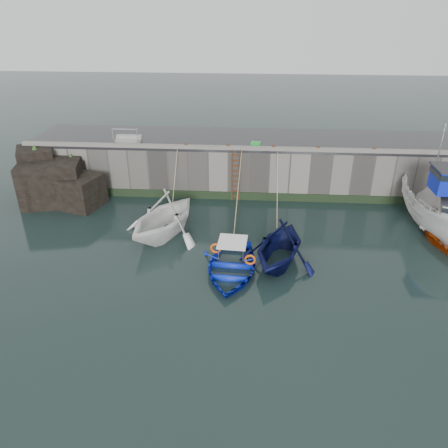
# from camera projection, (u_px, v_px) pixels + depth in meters

# --- Properties ---
(ground) EXTENTS (120.00, 120.00, 0.00)m
(ground) POSITION_uv_depth(u_px,v_px,m) (272.00, 299.00, 18.14)
(ground) COLOR black
(ground) RESTS_ON ground
(quay_back) EXTENTS (30.00, 5.00, 3.00)m
(quay_back) POSITION_uv_depth(u_px,v_px,m) (268.00, 163.00, 28.50)
(quay_back) COLOR slate
(quay_back) RESTS_ON ground
(road_back) EXTENTS (30.00, 5.00, 0.16)m
(road_back) POSITION_uv_depth(u_px,v_px,m) (269.00, 140.00, 27.77)
(road_back) COLOR black
(road_back) RESTS_ON quay_back
(kerb_back) EXTENTS (30.00, 0.30, 0.20)m
(kerb_back) POSITION_uv_depth(u_px,v_px,m) (270.00, 149.00, 25.60)
(kerb_back) COLOR slate
(kerb_back) RESTS_ON road_back
(algae_back) EXTENTS (30.00, 0.08, 0.50)m
(algae_back) POSITION_uv_depth(u_px,v_px,m) (268.00, 197.00, 26.83)
(algae_back) COLOR black
(algae_back) RESTS_ON ground
(rock_outcrop) EXTENTS (5.85, 4.24, 3.41)m
(rock_outcrop) POSITION_uv_depth(u_px,v_px,m) (55.00, 181.00, 26.42)
(rock_outcrop) COLOR black
(rock_outcrop) RESTS_ON ground
(ladder) EXTENTS (0.51, 0.08, 3.20)m
(ladder) POSITION_uv_depth(u_px,v_px,m) (236.00, 176.00, 26.29)
(ladder) COLOR #3F1E0F
(ladder) RESTS_ON ground
(boat_near_white) EXTENTS (6.19, 6.55, 2.73)m
(boat_near_white) POSITION_uv_depth(u_px,v_px,m) (165.00, 234.00, 23.12)
(boat_near_white) COLOR white
(boat_near_white) RESTS_ON ground
(boat_near_white_rope) EXTENTS (0.04, 3.44, 3.10)m
(boat_near_white_rope) POSITION_uv_depth(u_px,v_px,m) (176.00, 205.00, 26.33)
(boat_near_white_rope) COLOR tan
(boat_near_white_rope) RESTS_ON ground
(boat_near_blue) EXTENTS (3.63, 4.87, 0.97)m
(boat_near_blue) POSITION_uv_depth(u_px,v_px,m) (231.00, 271.00, 20.03)
(boat_near_blue) COLOR #0D27C5
(boat_near_blue) RESTS_ON ground
(boat_near_blue_rope) EXTENTS (0.04, 6.08, 3.10)m
(boat_near_blue_rope) POSITION_uv_depth(u_px,v_px,m) (236.00, 219.00, 24.67)
(boat_near_blue_rope) COLOR tan
(boat_near_blue_rope) RESTS_ON ground
(boat_near_blacktrim) EXTENTS (5.15, 5.55, 2.40)m
(boat_near_blacktrim) POSITION_uv_depth(u_px,v_px,m) (278.00, 262.00, 20.69)
(boat_near_blacktrim) COLOR #090D39
(boat_near_blacktrim) RESTS_ON ground
(boat_near_blacktrim_rope) EXTENTS (0.04, 5.28, 3.10)m
(boat_near_blacktrim_rope) POSITION_uv_depth(u_px,v_px,m) (275.00, 217.00, 24.93)
(boat_near_blacktrim_rope) COLOR tan
(boat_near_blacktrim_rope) RESTS_ON ground
(boat_far_white) EXTENTS (2.68, 7.14, 5.76)m
(boat_far_white) POSITION_uv_depth(u_px,v_px,m) (436.00, 209.00, 23.24)
(boat_far_white) COLOR white
(boat_far_white) RESTS_ON ground
(fish_crate) EXTENTS (0.64, 0.49, 0.29)m
(fish_crate) POSITION_uv_depth(u_px,v_px,m) (256.00, 144.00, 26.19)
(fish_crate) COLOR green
(fish_crate) RESTS_ON road_back
(railing) EXTENTS (1.60, 1.05, 1.00)m
(railing) POSITION_uv_depth(u_px,v_px,m) (128.00, 138.00, 27.07)
(railing) COLOR #A5A8AD
(railing) RESTS_ON road_back
(bollard_a) EXTENTS (0.18, 0.18, 0.28)m
(bollard_a) POSITION_uv_depth(u_px,v_px,m) (186.00, 146.00, 25.99)
(bollard_a) COLOR #3F1E0F
(bollard_a) RESTS_ON road_back
(bollard_b) EXTENTS (0.18, 0.18, 0.28)m
(bollard_b) POSITION_uv_depth(u_px,v_px,m) (228.00, 146.00, 25.83)
(bollard_b) COLOR #3F1E0F
(bollard_b) RESTS_ON road_back
(bollard_c) EXTENTS (0.18, 0.18, 0.28)m
(bollard_c) POSITION_uv_depth(u_px,v_px,m) (274.00, 147.00, 25.66)
(bollard_c) COLOR #3F1E0F
(bollard_c) RESTS_ON road_back
(bollard_d) EXTENTS (0.18, 0.18, 0.28)m
(bollard_d) POSITION_uv_depth(u_px,v_px,m) (318.00, 148.00, 25.50)
(bollard_d) COLOR #3F1E0F
(bollard_d) RESTS_ON road_back
(bollard_e) EXTENTS (0.18, 0.18, 0.28)m
(bollard_e) POSITION_uv_depth(u_px,v_px,m) (374.00, 150.00, 25.30)
(bollard_e) COLOR #3F1E0F
(bollard_e) RESTS_ON road_back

